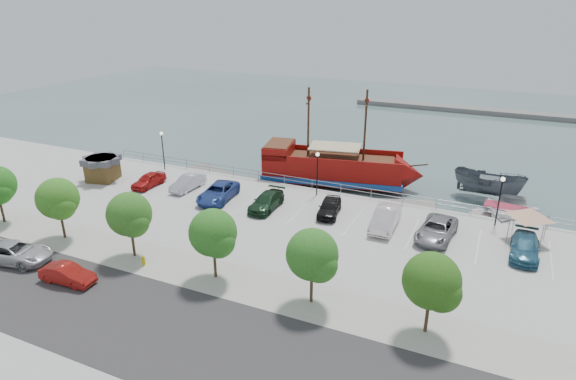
% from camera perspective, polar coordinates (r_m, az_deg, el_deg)
% --- Properties ---
extents(ground, '(160.00, 160.00, 0.00)m').
position_cam_1_polar(ground, '(41.41, 0.12, -5.01)').
color(ground, '#425957').
extents(street, '(100.00, 8.00, 0.04)m').
position_cam_1_polar(street, '(29.25, -13.34, -16.15)').
color(street, '#373334').
rests_on(street, land_slab).
extents(sidewalk, '(100.00, 4.00, 0.05)m').
position_cam_1_polar(sidewalk, '(33.22, -7.07, -10.55)').
color(sidewalk, '#A2A18C').
rests_on(sidewalk, land_slab).
extents(seawall_railing, '(50.00, 0.06, 1.00)m').
position_cam_1_polar(seawall_railing, '(47.39, 3.99, 0.55)').
color(seawall_railing, gray).
rests_on(seawall_railing, land_slab).
extents(far_shore, '(40.00, 3.00, 0.80)m').
position_cam_1_polar(far_shore, '(90.71, 20.79, 8.86)').
color(far_shore, slate).
rests_on(far_shore, ground).
extents(pirate_ship, '(17.30, 7.75, 10.73)m').
position_cam_1_polar(pirate_ship, '(51.24, 6.67, 2.45)').
color(pirate_ship, maroon).
rests_on(pirate_ship, ground).
extents(patrol_boat, '(7.29, 3.92, 2.67)m').
position_cam_1_polar(patrol_boat, '(51.52, 22.64, 0.41)').
color(patrol_boat, '#4E555C').
rests_on(patrol_boat, ground).
extents(speedboat, '(5.82, 7.47, 1.41)m').
position_cam_1_polar(speedboat, '(47.77, 24.57, -2.38)').
color(speedboat, white).
rests_on(speedboat, ground).
extents(dock_west, '(8.09, 4.62, 0.45)m').
position_cam_1_polar(dock_west, '(54.51, -8.41, 1.81)').
color(dock_west, slate).
rests_on(dock_west, ground).
extents(dock_mid, '(7.20, 4.30, 0.40)m').
position_cam_1_polar(dock_mid, '(47.38, 12.85, -1.72)').
color(dock_mid, gray).
rests_on(dock_mid, ground).
extents(dock_east, '(6.71, 4.30, 0.37)m').
position_cam_1_polar(dock_east, '(46.78, 24.54, -3.59)').
color(dock_east, gray).
rests_on(dock_east, ground).
extents(shed, '(3.61, 3.61, 2.47)m').
position_cam_1_polar(shed, '(53.35, -21.15, 2.46)').
color(shed, brown).
rests_on(shed, land_slab).
extents(canopy_tent, '(4.36, 4.36, 3.14)m').
position_cam_1_polar(canopy_tent, '(41.28, 26.89, -1.92)').
color(canopy_tent, slate).
rests_on(canopy_tent, land_slab).
extents(street_van, '(5.66, 3.46, 1.47)m').
position_cam_1_polar(street_van, '(39.94, -29.63, -6.43)').
color(street_van, '#B7B8BA').
rests_on(street_van, street).
extents(street_sedan, '(3.93, 1.60, 1.27)m').
position_cam_1_polar(street_sedan, '(35.61, -24.68, -9.05)').
color(street_sedan, maroon).
rests_on(street_sedan, street).
extents(fire_hydrant, '(0.26, 0.26, 0.74)m').
position_cam_1_polar(fire_hydrant, '(35.93, -16.76, -8.01)').
color(fire_hydrant, '#C0A206').
rests_on(fire_hydrant, sidewalk).
extents(lamp_post_left, '(0.36, 0.36, 4.28)m').
position_cam_1_polar(lamp_post_left, '(54.12, -14.67, 5.32)').
color(lamp_post_left, black).
rests_on(lamp_post_left, land_slab).
extents(lamp_post_mid, '(0.36, 0.36, 4.28)m').
position_cam_1_polar(lamp_post_mid, '(45.41, 3.49, 2.84)').
color(lamp_post_mid, black).
rests_on(lamp_post_mid, land_slab).
extents(lamp_post_right, '(0.36, 0.36, 4.28)m').
position_cam_1_polar(lamp_post_right, '(42.84, 23.89, -0.28)').
color(lamp_post_right, black).
rests_on(lamp_post_right, land_slab).
extents(tree_b, '(3.30, 3.20, 5.00)m').
position_cam_1_polar(tree_b, '(40.78, -25.56, -1.10)').
color(tree_b, '#473321').
rests_on(tree_b, sidewalk).
extents(tree_c, '(3.30, 3.20, 5.00)m').
position_cam_1_polar(tree_c, '(35.96, -18.19, -2.96)').
color(tree_c, '#473321').
rests_on(tree_c, sidewalk).
extents(tree_d, '(3.30, 3.20, 5.00)m').
position_cam_1_polar(tree_d, '(31.95, -8.73, -5.27)').
color(tree_d, '#473321').
rests_on(tree_d, sidewalk).
extents(tree_e, '(3.30, 3.20, 5.00)m').
position_cam_1_polar(tree_e, '(29.10, 3.09, -7.92)').
color(tree_e, '#473321').
rests_on(tree_e, sidewalk).
extents(tree_f, '(3.30, 3.20, 5.00)m').
position_cam_1_polar(tree_f, '(27.76, 16.90, -10.56)').
color(tree_f, '#473321').
rests_on(tree_f, sidewalk).
extents(parked_car_a, '(1.74, 4.07, 1.37)m').
position_cam_1_polar(parked_car_a, '(50.21, -16.19, 1.15)').
color(parked_car_a, '#AF1614').
rests_on(parked_car_a, land_slab).
extents(parked_car_b, '(1.73, 4.32, 1.39)m').
position_cam_1_polar(parked_car_b, '(48.54, -11.79, 0.87)').
color(parked_car_b, silver).
rests_on(parked_car_b, land_slab).
extents(parked_car_c, '(3.09, 5.67, 1.51)m').
position_cam_1_polar(parked_car_c, '(45.46, -8.28, -0.28)').
color(parked_car_c, navy).
rests_on(parked_car_c, land_slab).
extents(parked_car_d, '(2.05, 4.85, 1.40)m').
position_cam_1_polar(parked_car_d, '(43.19, -2.57, -1.36)').
color(parked_car_d, '#16341D').
rests_on(parked_car_d, land_slab).
extents(parked_car_e, '(2.37, 4.45, 1.44)m').
position_cam_1_polar(parked_car_e, '(42.14, 4.92, -2.01)').
color(parked_car_e, black).
rests_on(parked_car_e, land_slab).
extents(parked_car_f, '(1.85, 5.12, 1.68)m').
position_cam_1_polar(parked_car_f, '(40.40, 11.48, -3.31)').
color(parked_car_f, silver).
rests_on(parked_car_f, land_slab).
extents(parked_car_g, '(3.03, 5.61, 1.49)m').
position_cam_1_polar(parked_car_g, '(39.71, 17.17, -4.50)').
color(parked_car_g, gray).
rests_on(parked_car_g, land_slab).
extents(parked_car_h, '(2.07, 4.89, 1.41)m').
position_cam_1_polar(parked_car_h, '(39.54, 26.26, -6.09)').
color(parked_car_h, '#295D76').
rests_on(parked_car_h, land_slab).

